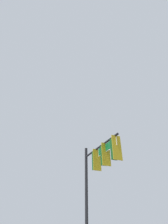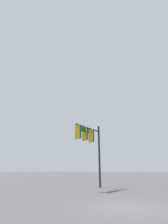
% 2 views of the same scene
% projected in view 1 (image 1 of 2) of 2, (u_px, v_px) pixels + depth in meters
% --- Properties ---
extents(signal_pole_near, '(4.10, 0.56, 6.06)m').
position_uv_depth(signal_pole_near, '(99.00, 166.00, 10.16)').
color(signal_pole_near, black).
rests_on(signal_pole_near, ground_plane).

